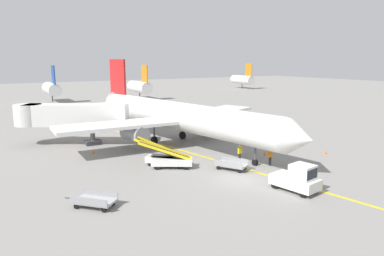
% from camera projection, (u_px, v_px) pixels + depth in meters
% --- Properties ---
extents(ground_plane, '(300.00, 300.00, 0.00)m').
position_uv_depth(ground_plane, '(241.00, 180.00, 29.96)').
color(ground_plane, gray).
extents(taxi_line_yellow, '(14.63, 78.76, 0.01)m').
position_uv_depth(taxi_line_yellow, '(223.00, 162.00, 35.04)').
color(taxi_line_yellow, yellow).
rests_on(taxi_line_yellow, ground).
extents(airliner, '(28.15, 35.20, 10.10)m').
position_uv_depth(airliner, '(176.00, 116.00, 42.33)').
color(airliner, white).
rests_on(airliner, ground).
extents(jet_bridge, '(12.29, 8.75, 4.85)m').
position_uv_depth(jet_bridge, '(65.00, 115.00, 41.89)').
color(jet_bridge, silver).
rests_on(jet_bridge, ground).
extents(pushback_tug, '(2.49, 3.87, 2.20)m').
position_uv_depth(pushback_tug, '(297.00, 179.00, 27.22)').
color(pushback_tug, silver).
rests_on(pushback_tug, ground).
extents(baggage_tug_near_wing, '(1.98, 2.69, 2.10)m').
position_uv_depth(baggage_tug_near_wing, '(285.00, 139.00, 41.15)').
color(baggage_tug_near_wing, silver).
rests_on(baggage_tug_near_wing, ground).
extents(belt_loader_forward_hold, '(4.40, 4.44, 2.59)m').
position_uv_depth(belt_loader_forward_hold, '(165.00, 157.00, 34.02)').
color(belt_loader_forward_hold, silver).
rests_on(belt_loader_forward_hold, ground).
extents(belt_loader_aft_hold, '(4.92, 3.68, 2.59)m').
position_uv_depth(belt_loader_aft_hold, '(171.00, 160.00, 33.23)').
color(belt_loader_aft_hold, silver).
rests_on(belt_loader_aft_hold, ground).
extents(baggage_cart_loaded, '(3.15, 3.30, 0.94)m').
position_uv_depth(baggage_cart_loaded, '(94.00, 201.00, 24.32)').
color(baggage_cart_loaded, '#A5A5A8').
rests_on(baggage_cart_loaded, ground).
extents(baggage_cart_empty_trailing, '(2.73, 3.67, 0.94)m').
position_uv_depth(baggage_cart_empty_trailing, '(232.00, 165.00, 32.70)').
color(baggage_cart_empty_trailing, '#A5A5A8').
rests_on(baggage_cart_empty_trailing, ground).
extents(ground_crew_marshaller, '(0.36, 0.24, 1.70)m').
position_uv_depth(ground_crew_marshaller, '(240.00, 153.00, 35.13)').
color(ground_crew_marshaller, '#26262D').
rests_on(ground_crew_marshaller, ground).
extents(ground_crew_wing_walker, '(0.36, 0.24, 1.70)m').
position_uv_depth(ground_crew_wing_walker, '(270.00, 156.00, 33.84)').
color(ground_crew_wing_walker, '#26262D').
rests_on(ground_crew_wing_walker, ground).
extents(safety_cone_nose_left, '(0.36, 0.36, 0.44)m').
position_uv_depth(safety_cone_nose_left, '(265.00, 153.00, 37.71)').
color(safety_cone_nose_left, orange).
rests_on(safety_cone_nose_left, ground).
extents(safety_cone_nose_right, '(0.36, 0.36, 0.44)m').
position_uv_depth(safety_cone_nose_right, '(325.00, 152.00, 38.15)').
color(safety_cone_nose_right, orange).
rests_on(safety_cone_nose_right, ground).
extents(safety_cone_wingtip_left, '(0.36, 0.36, 0.44)m').
position_uv_depth(safety_cone_wingtip_left, '(94.00, 152.00, 38.22)').
color(safety_cone_wingtip_left, orange).
rests_on(safety_cone_wingtip_left, ground).
extents(safety_cone_wingtip_right, '(0.36, 0.36, 0.44)m').
position_uv_depth(safety_cone_wingtip_right, '(171.00, 143.00, 42.43)').
color(safety_cone_wingtip_right, orange).
rests_on(safety_cone_wingtip_right, ground).
extents(distant_aircraft_mid_left, '(3.00, 10.10, 8.80)m').
position_uv_depth(distant_aircraft_mid_left, '(52.00, 89.00, 85.45)').
color(distant_aircraft_mid_left, silver).
rests_on(distant_aircraft_mid_left, ground).
extents(distant_aircraft_mid_right, '(3.00, 10.10, 8.80)m').
position_uv_depth(distant_aircraft_mid_right, '(140.00, 87.00, 91.69)').
color(distant_aircraft_mid_right, silver).
rests_on(distant_aircraft_mid_right, ground).
extents(distant_aircraft_far_right, '(3.00, 10.10, 8.80)m').
position_uv_depth(distant_aircraft_far_right, '(242.00, 79.00, 126.70)').
color(distant_aircraft_far_right, silver).
rests_on(distant_aircraft_far_right, ground).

